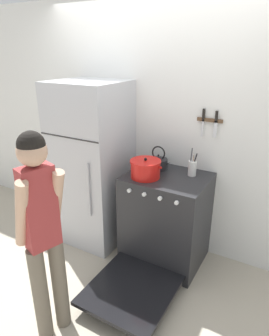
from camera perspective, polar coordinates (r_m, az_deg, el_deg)
name	(u,v)px	position (r m, az deg, el deg)	size (l,w,h in m)	color
ground_plane	(152,234)	(3.66, 3.37, -12.38)	(14.00, 14.00, 0.00)	#B2A893
wall_back	(156,129)	(3.16, 4.13, 7.45)	(10.00, 0.06, 2.55)	silver
refrigerator	(92,165)	(3.28, -8.10, 0.61)	(0.72, 0.69, 1.76)	#B7BABF
stove_range	(164,221)	(3.04, 5.65, -9.97)	(0.77, 1.38, 0.93)	#232326
dutch_oven_pot	(145,169)	(2.78, 2.10, -0.15)	(0.33, 0.29, 0.19)	red
tea_kettle	(158,162)	(2.99, 4.57, 1.12)	(0.23, 0.19, 0.24)	black
utensil_jar	(192,168)	(2.87, 10.94, 0.08)	(0.08, 0.08, 0.28)	silver
person	(42,229)	(2.16, -17.15, -11.12)	(0.32, 0.38, 1.60)	#6B6051
wall_knife_strip	(210,120)	(2.88, 14.16, 8.90)	(0.24, 0.03, 0.26)	brown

